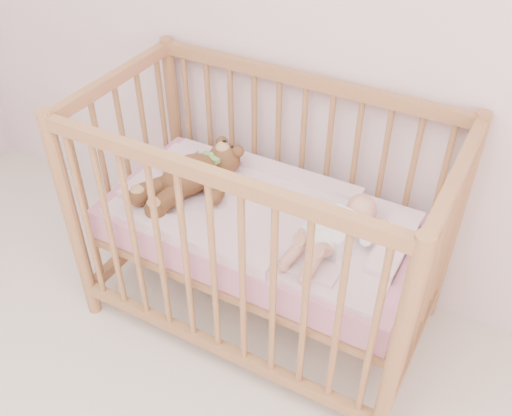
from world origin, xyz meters
The scene contains 5 objects.
crib centered at (-0.04, 1.60, 0.50)m, with size 1.36×0.76×1.00m, color #B4744C, non-canonical shape.
mattress centered at (-0.04, 1.60, 0.49)m, with size 1.22×0.62×0.13m, color #C3798F.
blanket centered at (-0.04, 1.60, 0.56)m, with size 1.10×0.58×0.06m, color pink, non-canonical shape.
baby centered at (0.28, 1.58, 0.64)m, with size 0.24×0.50×0.12m, color white, non-canonical shape.
teddy_bear centered at (-0.35, 1.58, 0.65)m, with size 0.37×0.53×0.15m, color brown, non-canonical shape.
Camera 1 is at (0.75, 0.12, 1.95)m, focal length 40.00 mm.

